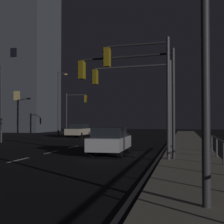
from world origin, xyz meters
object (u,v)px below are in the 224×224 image
Objects in this scene: traffic_light_mid_right at (75,106)px; traffic_light_far_right at (134,87)px; car_oncoming at (79,130)px; street_lamp_corner at (60,98)px; traffic_light_far_center at (140,75)px; car at (110,140)px; traffic_light_overhead_east at (128,81)px.

traffic_light_mid_right is 23.43m from traffic_light_far_right.
car_oncoming is 5.99m from street_lamp_corner.
car_oncoming is 0.77× the size of traffic_light_far_center.
traffic_light_far_right is at bearing -56.61° from street_lamp_corner.
traffic_light_overhead_east is (1.44, -2.25, 3.11)m from car.
street_lamp_corner reaches higher than traffic_light_overhead_east.
street_lamp_corner reaches higher than traffic_light_far_right.
car is at bearing 122.61° from traffic_light_overhead_east.
traffic_light_far_right is 0.65× the size of street_lamp_corner.
car is 20.15m from car_oncoming.
traffic_light_far_right is at bearing -61.78° from traffic_light_mid_right.
car is at bearing -66.26° from car_oncoming.
car_oncoming is 0.79× the size of traffic_light_mid_right.
traffic_light_far_right is at bearing -61.08° from car_oncoming.
traffic_light_mid_right is at bearing 37.31° from street_lamp_corner.
car_oncoming is 0.84× the size of traffic_light_overhead_east.
street_lamp_corner is at bearing -142.69° from traffic_light_mid_right.
car_oncoming is 19.40m from traffic_light_far_right.
traffic_light_far_right is at bearing 102.44° from traffic_light_far_center.
traffic_light_far_right is 23.21m from street_lamp_corner.
traffic_light_mid_right reaches higher than car.
car_oncoming is 5.30m from traffic_light_mid_right.
traffic_light_far_center is at bearing -51.40° from car.
traffic_light_far_center is 27.72m from traffic_light_mid_right.
traffic_light_mid_right is at bearing 115.11° from car_oncoming.
traffic_light_far_center is 1.09× the size of traffic_light_overhead_east.
car is at bearing -66.02° from traffic_light_mid_right.
traffic_light_overhead_east is at bearing -57.39° from car.
car_oncoming is at bearing -36.73° from street_lamp_corner.
traffic_light_far_right reaches higher than car_oncoming.
traffic_light_overhead_east is (-0.65, 0.37, -0.24)m from traffic_light_far_center.
traffic_light_far_center is at bearing -29.64° from traffic_light_overhead_east.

